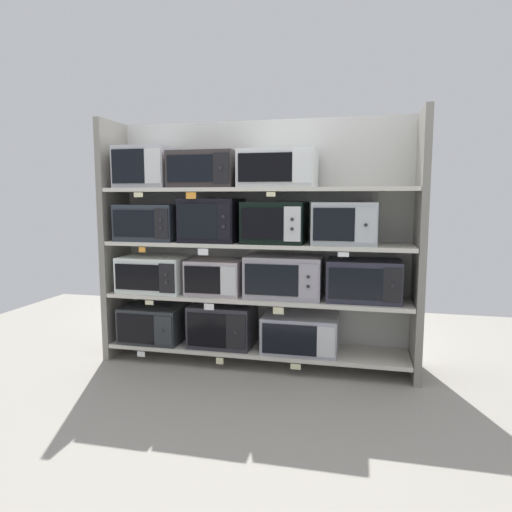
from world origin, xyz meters
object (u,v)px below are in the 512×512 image
at_px(microwave_2, 301,333).
at_px(microwave_4, 216,277).
at_px(microwave_5, 284,276).
at_px(microwave_7, 151,222).
at_px(microwave_13, 278,169).
at_px(microwave_8, 212,220).
at_px(microwave_6, 364,280).
at_px(microwave_9, 275,222).
at_px(microwave_3, 155,273).
at_px(microwave_11, 147,168).
at_px(microwave_12, 206,170).
at_px(microwave_10, 345,223).
at_px(microwave_1, 223,324).
at_px(microwave_0, 155,323).

height_order(microwave_2, microwave_4, microwave_4).
bearing_deg(microwave_2, microwave_5, 179.85).
bearing_deg(microwave_7, microwave_13, 0.00).
bearing_deg(microwave_4, microwave_5, 0.01).
bearing_deg(microwave_8, microwave_6, 0.01).
distance_m(microwave_2, microwave_13, 1.25).
distance_m(microwave_5, microwave_9, 0.42).
relative_size(microwave_3, microwave_11, 1.23).
bearing_deg(microwave_12, microwave_5, -0.01).
distance_m(microwave_6, microwave_10, 0.44).
height_order(microwave_4, microwave_11, microwave_11).
xyz_separation_m(microwave_1, microwave_8, (-0.08, -0.00, 0.83)).
height_order(microwave_7, microwave_9, microwave_9).
xyz_separation_m(microwave_3, microwave_6, (1.65, -0.00, 0.01)).
distance_m(microwave_8, microwave_13, 0.65).
xyz_separation_m(microwave_3, microwave_11, (-0.05, -0.00, 0.85)).
xyz_separation_m(microwave_2, microwave_13, (-0.18, 0.00, 1.24)).
bearing_deg(microwave_1, microwave_12, 179.87).
xyz_separation_m(microwave_0, microwave_12, (0.46, 0.00, 1.23)).
bearing_deg(microwave_0, microwave_1, 0.01).
relative_size(microwave_5, microwave_10, 1.24).
bearing_deg(microwave_6, microwave_12, 180.00).
bearing_deg(microwave_9, microwave_7, -180.00).
height_order(microwave_3, microwave_13, microwave_13).
xyz_separation_m(microwave_8, microwave_13, (0.52, 0.00, 0.38)).
height_order(microwave_4, microwave_12, microwave_12).
bearing_deg(microwave_8, microwave_11, 180.00).
xyz_separation_m(microwave_0, microwave_8, (0.51, 0.00, 0.85)).
distance_m(microwave_0, microwave_10, 1.74).
bearing_deg(microwave_1, microwave_4, 179.93).
bearing_deg(microwave_2, microwave_6, 0.04).
height_order(microwave_3, microwave_6, microwave_6).
xyz_separation_m(microwave_4, microwave_11, (-0.57, -0.00, 0.85)).
distance_m(microwave_12, microwave_13, 0.56).
relative_size(microwave_10, microwave_11, 1.08).
bearing_deg(microwave_2, microwave_12, 179.97).
bearing_deg(microwave_0, microwave_9, 0.02).
xyz_separation_m(microwave_6, microwave_12, (-1.20, 0.00, 0.81)).
distance_m(microwave_1, microwave_3, 0.69).
distance_m(microwave_4, microwave_5, 0.54).
bearing_deg(microwave_9, microwave_2, -0.10).
bearing_deg(microwave_11, microwave_4, 0.01).
bearing_deg(microwave_3, microwave_1, -0.03).
distance_m(microwave_7, microwave_12, 0.62).
bearing_deg(microwave_5, microwave_13, 180.00).
bearing_deg(microwave_1, microwave_13, 0.03).
height_order(microwave_1, microwave_11, microwave_11).
bearing_deg(microwave_7, microwave_6, -0.00).
bearing_deg(microwave_5, microwave_6, -0.00).
distance_m(microwave_3, microwave_4, 0.52).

